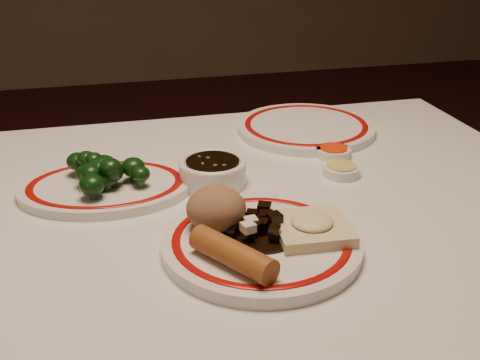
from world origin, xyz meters
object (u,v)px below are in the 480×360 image
stirfry_heap (260,227)px  rice_mound (216,208)px  main_plate (262,243)px  dining_table (213,264)px  soy_bowl (213,173)px  fried_wonton (312,227)px  broccoli_plate (106,187)px  broccoli_pile (102,171)px  spring_roll (233,254)px

stirfry_heap → rice_mound: bearing=152.8°
main_plate → dining_table: bearing=109.6°
dining_table → soy_bowl: bearing=77.3°
dining_table → main_plate: (0.04, -0.12, 0.10)m
fried_wonton → broccoli_plate: bearing=138.1°
fried_wonton → broccoli_plate: (-0.26, 0.24, -0.02)m
rice_mound → broccoli_plate: bearing=127.0°
fried_wonton → main_plate: bearing=176.4°
rice_mound → broccoli_pile: size_ratio=0.62×
broccoli_pile → stirfry_heap: bearing=-46.6°
main_plate → broccoli_plate: 0.30m
broccoli_pile → spring_roll: bearing=-62.8°
broccoli_plate → soy_bowl: bearing=-3.9°
broccoli_pile → soy_bowl: size_ratio=1.20×
soy_bowl → main_plate: bearing=-84.5°
rice_mound → soy_bowl: (0.03, 0.18, -0.03)m
main_plate → broccoli_plate: size_ratio=1.16×
fried_wonton → broccoli_plate: size_ratio=0.35×
rice_mound → main_plate: bearing=-39.6°
rice_mound → stirfry_heap: rice_mound is taller
dining_table → broccoli_pile: size_ratio=9.04×
rice_mound → fried_wonton: 0.13m
main_plate → soy_bowl: size_ratio=3.10×
main_plate → rice_mound: size_ratio=4.16×
main_plate → rice_mound: 0.08m
spring_roll → stirfry_heap: 0.09m
broccoli_pile → soy_bowl: broccoli_pile is taller
fried_wonton → broccoli_pile: bearing=139.1°
rice_mound → broccoli_pile: 0.23m
stirfry_heap → broccoli_pile: size_ratio=0.85×
broccoli_plate → broccoli_pile: bearing=-117.3°
broccoli_plate → fried_wonton: bearing=-41.9°
fried_wonton → stirfry_heap: stirfry_heap is taller
rice_mound → stirfry_heap: bearing=-27.2°
stirfry_heap → broccoli_pile: 0.29m
main_plate → stirfry_heap: stirfry_heap is taller
soy_bowl → spring_roll: bearing=-96.5°
dining_table → rice_mound: bearing=-96.5°
fried_wonton → spring_roll: bearing=-157.1°
soy_bowl → broccoli_pile: bearing=178.1°
rice_mound → fried_wonton: rice_mound is taller
fried_wonton → soy_bowl: 0.24m
dining_table → rice_mound: rice_mound is taller
fried_wonton → broccoli_plate: 0.36m
dining_table → stirfry_heap: 0.17m
fried_wonton → soy_bowl: size_ratio=0.95×
spring_roll → stirfry_heap: spring_roll is taller
main_plate → fried_wonton: 0.07m
stirfry_heap → soy_bowl: 0.21m
main_plate → fried_wonton: size_ratio=3.27×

